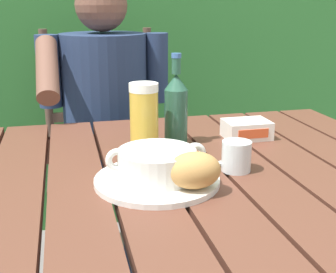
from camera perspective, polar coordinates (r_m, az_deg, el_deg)
dining_table at (r=1.08m, az=2.77°, el=-8.88°), size 1.17×0.92×0.77m
chair_near_diner at (r=1.95m, az=-8.18°, el=-2.66°), size 0.48×0.41×1.03m
person_eating at (r=1.70m, az=-7.96°, el=2.67°), size 0.48×0.47×1.24m
serving_plate at (r=0.95m, az=-1.42°, el=-5.60°), size 0.27×0.27×0.01m
soup_bowl at (r=0.94m, az=-1.43°, el=-3.42°), size 0.22×0.17×0.07m
bread_roll at (r=0.88m, az=3.40°, el=-4.35°), size 0.11×0.09×0.07m
beer_glass at (r=1.12m, az=-3.09°, el=2.39°), size 0.07×0.07×0.18m
beer_bottle at (r=1.19m, az=1.04°, el=3.74°), size 0.06×0.06×0.24m
water_glass_small at (r=1.02m, az=8.76°, el=-2.50°), size 0.07×0.07×0.07m
butter_tub at (r=1.27m, az=10.05°, el=0.92°), size 0.13×0.10×0.05m
table_knife at (r=1.03m, az=4.52°, el=-3.98°), size 0.16×0.08×0.01m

